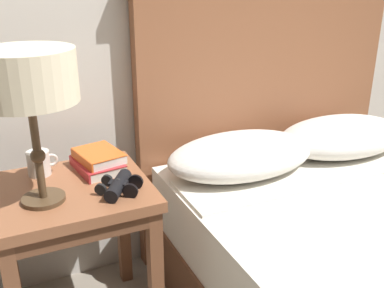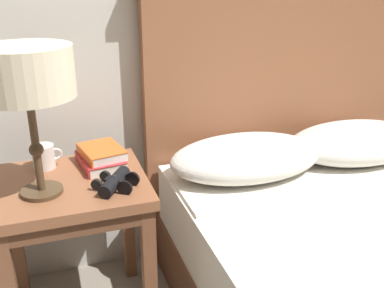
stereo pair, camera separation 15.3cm
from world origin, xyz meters
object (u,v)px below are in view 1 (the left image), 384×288
object	(u,v)px
nightstand	(73,211)
coffee_mug	(39,163)
book_on_nightstand	(97,165)
table_lamp	(27,80)
book_stacked_on_top	(98,156)
binoculars_pair	(119,185)

from	to	relation	value
nightstand	coffee_mug	distance (m)	0.21
coffee_mug	book_on_nightstand	bearing A→B (deg)	-12.43
table_lamp	coffee_mug	xyz separation A→B (m)	(0.02, 0.20, -0.33)
book_stacked_on_top	coffee_mug	bearing A→B (deg)	168.81
table_lamp	book_on_nightstand	world-z (taller)	table_lamp
book_stacked_on_top	table_lamp	bearing A→B (deg)	-142.83
book_stacked_on_top	binoculars_pair	distance (m)	0.20
nightstand	book_on_nightstand	distance (m)	0.18
binoculars_pair	coffee_mug	size ratio (longest dim) A/B	1.53
table_lamp	book_on_nightstand	size ratio (longest dim) A/B	2.13
table_lamp	binoculars_pair	bearing A→B (deg)	-9.87
book_on_nightstand	table_lamp	bearing A→B (deg)	-142.36
nightstand	book_stacked_on_top	distance (m)	0.21
nightstand	book_on_nightstand	size ratio (longest dim) A/B	2.61
table_lamp	binoculars_pair	xyz separation A→B (m)	(0.23, -0.04, -0.35)
nightstand	book_on_nightstand	xyz separation A→B (m)	(0.11, 0.10, 0.11)
nightstand	binoculars_pair	world-z (taller)	binoculars_pair
binoculars_pair	nightstand	bearing A→B (deg)	144.22
table_lamp	binoculars_pair	distance (m)	0.42
book_on_nightstand	nightstand	bearing A→B (deg)	-139.11
nightstand	coffee_mug	size ratio (longest dim) A/B	5.46
table_lamp	nightstand	bearing A→B (deg)	33.08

